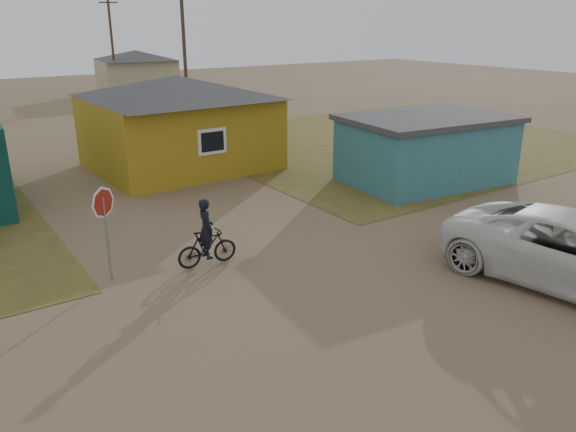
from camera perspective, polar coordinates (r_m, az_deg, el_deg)
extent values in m
plane|color=#7A6146|center=(12.46, 5.46, -10.01)|extent=(120.00, 120.00, 0.00)
cube|color=brown|center=(30.54, 10.39, 7.57)|extent=(20.00, 18.00, 0.00)
cube|color=#A17F18|center=(24.67, -10.91, 8.30)|extent=(7.21, 6.24, 3.00)
pyramid|color=#313133|center=(24.38, -11.21, 12.80)|extent=(7.72, 6.76, 0.90)
cube|color=silver|center=(21.94, -7.71, 7.52)|extent=(1.20, 0.06, 1.00)
cube|color=black|center=(21.92, -7.68, 7.51)|extent=(0.95, 0.04, 0.75)
cube|color=#38737D|center=(22.71, 13.79, 6.38)|extent=(6.39, 4.61, 2.40)
cube|color=#313133|center=(22.47, 14.06, 9.61)|extent=(6.71, 4.93, 0.20)
cube|color=tan|center=(51.42, -15.08, 13.51)|extent=(6.41, 5.50, 2.80)
pyramid|color=#313133|center=(51.28, -15.26, 15.51)|extent=(6.95, 6.05, 0.80)
cylinder|color=#453429|center=(33.24, -10.43, 15.47)|extent=(0.20, 0.20, 8.00)
cylinder|color=#453429|center=(48.56, -17.40, 16.08)|extent=(0.20, 0.20, 8.00)
cube|color=#453429|center=(48.53, -17.81, 19.96)|extent=(1.40, 0.10, 0.10)
cylinder|color=gray|center=(14.24, -17.89, -2.25)|extent=(0.06, 0.06, 2.15)
imported|color=black|center=(14.74, -8.22, -3.22)|extent=(1.64, 0.59, 0.97)
imported|color=black|center=(14.54, -8.32, -1.25)|extent=(0.43, 0.61, 1.59)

